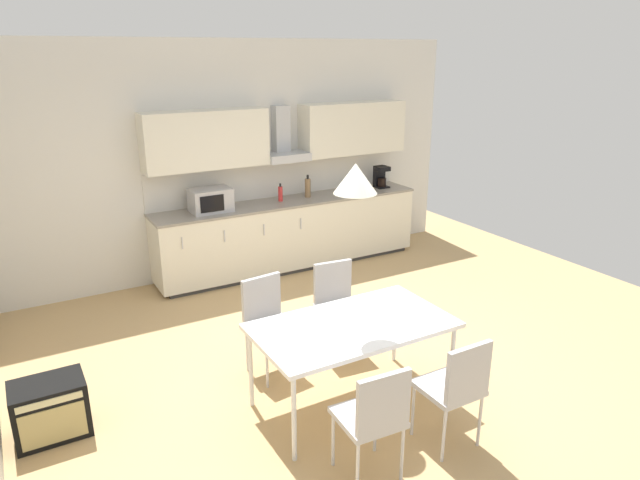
{
  "coord_description": "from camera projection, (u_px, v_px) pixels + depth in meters",
  "views": [
    {
      "loc": [
        -2.45,
        -3.86,
        2.77
      ],
      "look_at": [
        0.15,
        0.7,
        1.0
      ],
      "focal_mm": 32.0,
      "sensor_mm": 36.0,
      "label": 1
    }
  ],
  "objects": [
    {
      "name": "coffee_maker",
      "position": [
        381.0,
        177.0,
        8.01
      ],
      "size": [
        0.18,
        0.19,
        0.3
      ],
      "color": "black",
      "rests_on": "kitchen_counter"
    },
    {
      "name": "backsplash_tile",
      "position": [
        280.0,
        179.0,
        7.52
      ],
      "size": [
        3.56,
        0.02,
        0.46
      ],
      "primitive_type": "cube",
      "color": "silver",
      "rests_on": "kitchen_counter"
    },
    {
      "name": "chair_near_right",
      "position": [
        457.0,
        383.0,
        4.01
      ],
      "size": [
        0.4,
        0.4,
        0.87
      ],
      "color": "#B2B2B7",
      "rests_on": "ground_plane"
    },
    {
      "name": "wall_back",
      "position": [
        223.0,
        160.0,
        7.12
      ],
      "size": [
        6.61,
        0.1,
        2.89
      ],
      "primitive_type": "cube",
      "color": "silver",
      "rests_on": "ground_plane"
    },
    {
      "name": "pendant_lamp",
      "position": [
        355.0,
        178.0,
        4.09
      ],
      "size": [
        0.32,
        0.32,
        0.22
      ],
      "primitive_type": "cone",
      "color": "silver"
    },
    {
      "name": "guitar_amp",
      "position": [
        50.0,
        409.0,
        4.24
      ],
      "size": [
        0.52,
        0.37,
        0.44
      ],
      "color": "black",
      "rests_on": "ground_plane"
    },
    {
      "name": "kitchen_counter",
      "position": [
        290.0,
        233.0,
        7.5
      ],
      "size": [
        3.58,
        0.61,
        0.91
      ],
      "color": "#333333",
      "rests_on": "ground_plane"
    },
    {
      "name": "chair_near_left",
      "position": [
        375.0,
        413.0,
        3.68
      ],
      "size": [
        0.42,
        0.42,
        0.87
      ],
      "color": "#B2B2B7",
      "rests_on": "ground_plane"
    },
    {
      "name": "upper_wall_cabinets",
      "position": [
        284.0,
        134.0,
        7.2
      ],
      "size": [
        3.56,
        0.4,
        0.68
      ],
      "color": "silver"
    },
    {
      "name": "ground_plane",
      "position": [
        343.0,
        368.0,
        5.22
      ],
      "size": [
        8.26,
        8.46,
        0.02
      ],
      "primitive_type": "cube",
      "color": "tan"
    },
    {
      "name": "bottle_brown",
      "position": [
        308.0,
        188.0,
        7.48
      ],
      "size": [
        0.08,
        0.08,
        0.3
      ],
      "color": "brown",
      "rests_on": "kitchen_counter"
    },
    {
      "name": "dining_table",
      "position": [
        352.0,
        328.0,
        4.47
      ],
      "size": [
        1.55,
        0.88,
        0.72
      ],
      "color": "white",
      "rests_on": "ground_plane"
    },
    {
      "name": "microwave",
      "position": [
        211.0,
        200.0,
        6.81
      ],
      "size": [
        0.48,
        0.35,
        0.28
      ],
      "color": "#ADADB2",
      "rests_on": "kitchen_counter"
    },
    {
      "name": "chair_far_right",
      "position": [
        337.0,
        299.0,
        5.36
      ],
      "size": [
        0.44,
        0.44,
        0.87
      ],
      "color": "#B2B2B7",
      "rests_on": "ground_plane"
    },
    {
      "name": "chair_far_left",
      "position": [
        268.0,
        316.0,
        5.03
      ],
      "size": [
        0.44,
        0.44,
        0.87
      ],
      "color": "#B2B2B7",
      "rests_on": "ground_plane"
    },
    {
      "name": "bottle_red",
      "position": [
        280.0,
        194.0,
        7.29
      ],
      "size": [
        0.06,
        0.06,
        0.23
      ],
      "color": "red",
      "rests_on": "kitchen_counter"
    }
  ]
}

